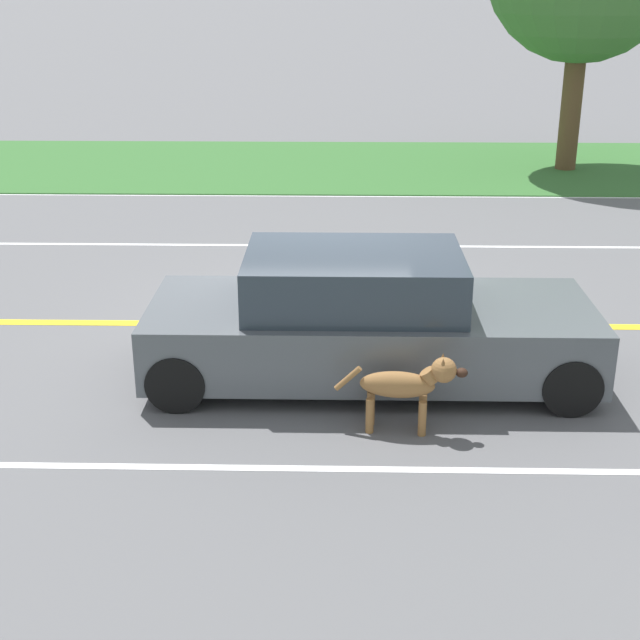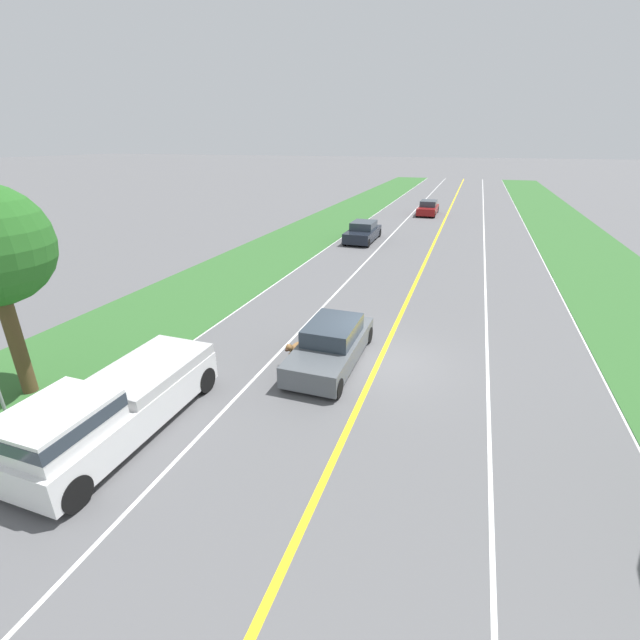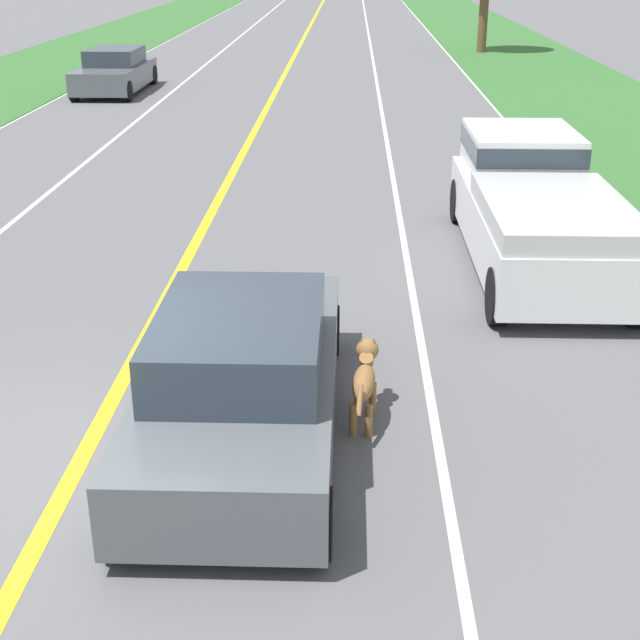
{
  "view_description": "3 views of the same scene",
  "coord_description": "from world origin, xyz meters",
  "px_view_note": "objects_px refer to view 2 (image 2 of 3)",
  "views": [
    {
      "loc": [
        10.39,
        0.27,
        4.09
      ],
      "look_at": [
        2.05,
        0.09,
        0.86
      ],
      "focal_mm": 50.0,
      "sensor_mm": 36.0,
      "label": 1
    },
    {
      "loc": [
        -2.35,
        12.88,
        6.97
      ],
      "look_at": [
        2.2,
        -0.14,
        1.17
      ],
      "focal_mm": 24.0,
      "sensor_mm": 36.0,
      "label": 2
    },
    {
      "loc": [
        2.58,
        -7.33,
        4.62
      ],
      "look_at": [
        2.29,
        1.22,
        1.01
      ],
      "focal_mm": 50.0,
      "sensor_mm": 36.0,
      "label": 3
    }
  ],
  "objects_px": {
    "dog": "(294,348)",
    "car_trailing_mid": "(428,208)",
    "pickup_truck": "(112,407)",
    "ego_car": "(331,345)",
    "car_trailing_near": "(363,232)"
  },
  "relations": [
    {
      "from": "ego_car",
      "to": "dog",
      "type": "relative_size",
      "value": 3.75
    },
    {
      "from": "car_trailing_near",
      "to": "car_trailing_mid",
      "type": "height_order",
      "value": "car_trailing_near"
    },
    {
      "from": "pickup_truck",
      "to": "ego_car",
      "type": "bearing_deg",
      "value": -124.68
    },
    {
      "from": "dog",
      "to": "car_trailing_mid",
      "type": "height_order",
      "value": "car_trailing_mid"
    },
    {
      "from": "car_trailing_near",
      "to": "car_trailing_mid",
      "type": "xyz_separation_m",
      "value": [
        -3.25,
        -14.23,
        -0.01
      ]
    },
    {
      "from": "car_trailing_near",
      "to": "dog",
      "type": "bearing_deg",
      "value": 97.1
    },
    {
      "from": "ego_car",
      "to": "dog",
      "type": "height_order",
      "value": "ego_car"
    },
    {
      "from": "ego_car",
      "to": "car_trailing_mid",
      "type": "distance_m",
      "value": 33.18
    },
    {
      "from": "pickup_truck",
      "to": "car_trailing_near",
      "type": "relative_size",
      "value": 1.25
    },
    {
      "from": "pickup_truck",
      "to": "car_trailing_near",
      "type": "height_order",
      "value": "pickup_truck"
    },
    {
      "from": "pickup_truck",
      "to": "car_trailing_near",
      "type": "xyz_separation_m",
      "value": [
        -0.27,
        -24.57,
        -0.25
      ]
    },
    {
      "from": "car_trailing_near",
      "to": "pickup_truck",
      "type": "bearing_deg",
      "value": 89.38
    },
    {
      "from": "ego_car",
      "to": "pickup_truck",
      "type": "height_order",
      "value": "pickup_truck"
    },
    {
      "from": "dog",
      "to": "ego_car",
      "type": "bearing_deg",
      "value": -157.6
    },
    {
      "from": "ego_car",
      "to": "pickup_truck",
      "type": "distance_m",
      "value": 6.84
    }
  ]
}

